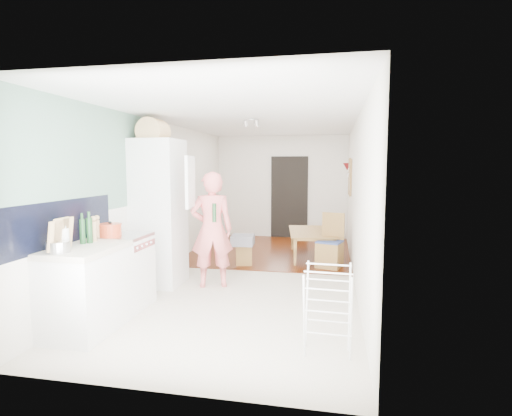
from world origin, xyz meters
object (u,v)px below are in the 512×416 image
(dining_chair, at_px, (330,241))
(person, at_px, (212,219))
(stool, at_px, (244,255))
(dining_table, at_px, (313,246))
(drying_rack, at_px, (328,311))

(dining_chair, bearing_deg, person, -123.22)
(dining_chair, relative_size, stool, 2.56)
(person, relative_size, dining_table, 1.57)
(dining_chair, xyz_separation_m, drying_rack, (0.02, -3.27, -0.05))
(stool, distance_m, drying_rack, 3.52)
(dining_chair, distance_m, drying_rack, 3.27)
(dining_chair, bearing_deg, stool, -159.75)
(dining_chair, relative_size, drying_rack, 1.12)
(dining_table, relative_size, stool, 3.43)
(dining_table, xyz_separation_m, drying_rack, (0.34, -3.96, 0.20))
(stool, bearing_deg, dining_table, 33.88)
(dining_table, relative_size, drying_rack, 1.51)
(drying_rack, bearing_deg, person, 135.28)
(person, distance_m, drying_rack, 2.57)
(person, distance_m, stool, 1.56)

